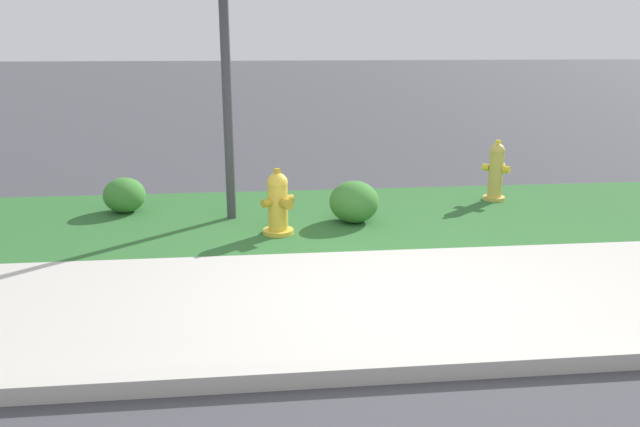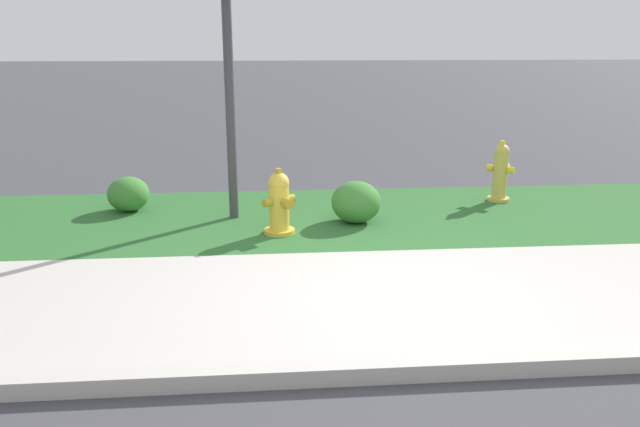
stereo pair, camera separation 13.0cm
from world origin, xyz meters
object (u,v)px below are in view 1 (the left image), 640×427
Objects in this scene: shrub_bush_far_verge at (124,195)px; shrub_bush_mid_verge at (354,202)px; fire_hydrant_across_street at (496,171)px; fire_hydrant_mid_block at (278,203)px.

shrub_bush_mid_verge is (2.76, -0.74, 0.03)m from shrub_bush_far_verge.
shrub_bush_far_verge is (-4.80, -0.10, -0.17)m from fire_hydrant_across_street.
fire_hydrant_mid_block is 3.18m from fire_hydrant_across_street.
fire_hydrant_across_street is at bearing 1.17° from shrub_bush_far_verge.
shrub_bush_far_verge is at bearing 165.10° from shrub_bush_mid_verge.
fire_hydrant_mid_block is at bearing -30.61° from shrub_bush_far_verge.
shrub_bush_far_verge is (-1.86, 1.10, -0.13)m from fire_hydrant_mid_block.
fire_hydrant_across_street is 2.21m from shrub_bush_mid_verge.
shrub_bush_far_verge is at bearing -137.25° from fire_hydrant_across_street.
fire_hydrant_mid_block reaches higher than shrub_bush_mid_verge.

